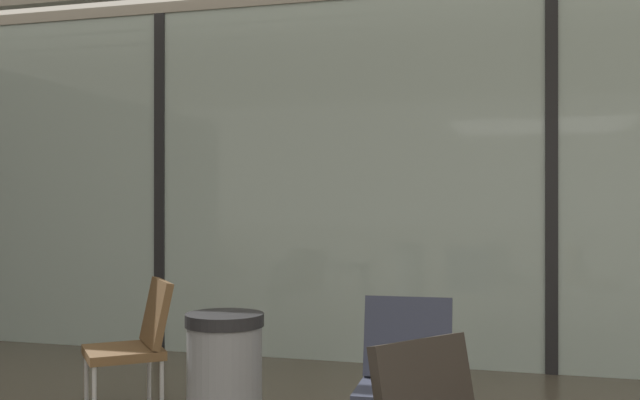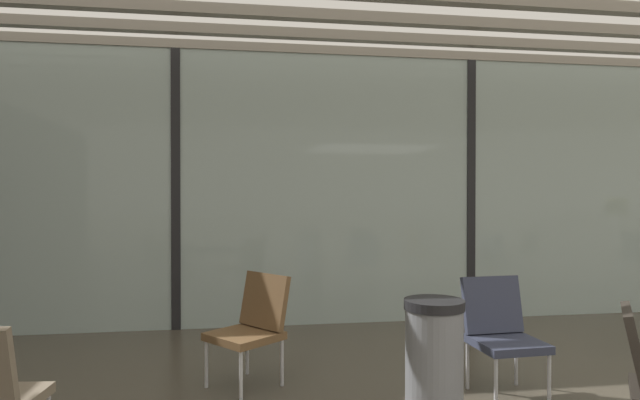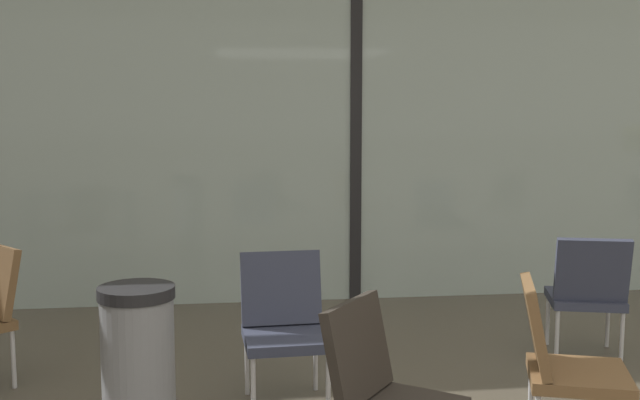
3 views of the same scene
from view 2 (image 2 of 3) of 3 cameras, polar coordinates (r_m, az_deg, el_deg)
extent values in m
cube|color=#A3B7B2|center=(6.75, 15.80, 1.08)|extent=(14.00, 0.08, 3.15)
cube|color=black|center=(6.18, -15.22, 1.13)|extent=(0.10, 0.12, 3.15)
cube|color=black|center=(6.75, 15.80, 1.08)|extent=(0.10, 0.12, 3.15)
cube|color=gray|center=(5.43, 24.19, 18.63)|extent=(13.72, 0.12, 0.10)
cube|color=gray|center=(5.92, 20.89, 17.10)|extent=(13.72, 0.12, 0.10)
cube|color=gray|center=(6.43, 18.15, 15.77)|extent=(13.72, 0.12, 0.10)
cube|color=gray|center=(6.96, 15.84, 14.61)|extent=(13.72, 0.12, 0.10)
ellipsoid|color=#B2BCD6|center=(10.73, -0.80, 2.33)|extent=(11.99, 3.68, 3.68)
sphere|color=gray|center=(11.37, -29.54, 2.15)|extent=(2.02, 2.02, 2.02)
sphere|color=black|center=(9.14, -20.25, 4.32)|extent=(0.28, 0.28, 0.28)
sphere|color=black|center=(9.00, -14.61, 4.40)|extent=(0.28, 0.28, 0.28)
sphere|color=black|center=(8.95, -8.85, 4.43)|extent=(0.28, 0.28, 0.28)
sphere|color=black|center=(9.00, -3.09, 4.42)|extent=(0.28, 0.28, 0.28)
cube|color=#28231E|center=(3.61, 30.82, -13.42)|extent=(0.40, 0.47, 0.44)
cube|color=#33384C|center=(4.34, 19.46, -14.36)|extent=(0.50, 0.50, 0.06)
cube|color=#33384C|center=(4.47, 18.02, -10.64)|extent=(0.49, 0.16, 0.44)
cylinder|color=#BCBCC1|center=(4.13, 18.41, -18.27)|extent=(0.03, 0.03, 0.37)
cylinder|color=#BCBCC1|center=(4.34, 23.43, -17.32)|extent=(0.03, 0.03, 0.37)
cylinder|color=#BCBCC1|center=(4.48, 15.59, -16.74)|extent=(0.03, 0.03, 0.37)
cylinder|color=#BCBCC1|center=(4.68, 20.36, -15.99)|extent=(0.03, 0.03, 0.37)
cube|color=brown|center=(4.35, -8.15, -14.29)|extent=(0.68, 0.68, 0.06)
cube|color=brown|center=(4.43, -6.00, -10.69)|extent=(0.41, 0.46, 0.44)
cylinder|color=#BCBCC1|center=(4.45, -12.13, -16.86)|extent=(0.03, 0.03, 0.37)
cylinder|color=#BCBCC1|center=(4.13, -8.51, -18.23)|extent=(0.03, 0.03, 0.37)
cylinder|color=#BCBCC1|center=(4.70, -7.83, -15.90)|extent=(0.03, 0.03, 0.37)
cylinder|color=#BCBCC1|center=(4.40, -4.11, -17.04)|extent=(0.03, 0.03, 0.37)
cylinder|color=slate|center=(3.56, 12.17, -17.73)|extent=(0.36, 0.36, 0.80)
cylinder|color=black|center=(3.45, 12.19, -10.93)|extent=(0.38, 0.38, 0.06)
camera|label=1|loc=(2.60, 83.72, -2.56)|focal=41.28mm
camera|label=3|loc=(1.78, 102.45, 7.20)|focal=43.47mm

